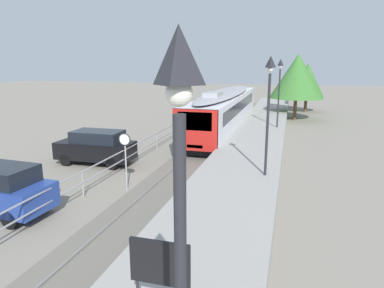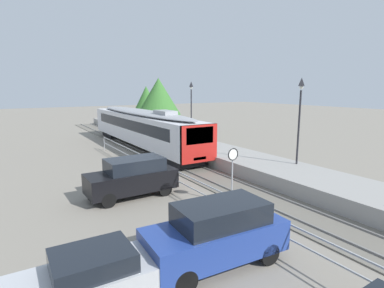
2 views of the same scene
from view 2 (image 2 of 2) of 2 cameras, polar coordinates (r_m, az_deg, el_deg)
The scene contains 13 objects.
ground_plane at distance 22.12m, azimuth -9.44°, elevation -4.53°, with size 160.00×160.00×0.00m, color gray.
track_rails at distance 23.36m, azimuth -2.62°, elevation -3.51°, with size 3.20×60.00×0.14m.
commuter_train at distance 29.18m, azimuth -9.34°, elevation 3.36°, with size 2.82×20.21×3.74m.
station_platform at distance 24.97m, azimuth 3.90°, elevation -1.64°, with size 3.90×60.00×0.90m, color #999691.
platform_lamp_mid_platform at distance 20.03m, azimuth 19.46°, elevation 6.90°, with size 0.34×0.34×5.35m.
platform_lamp_far_end at distance 29.72m, azimuth -0.14°, elevation 8.41°, with size 0.34×0.34×5.35m.
speed_limit_sign at distance 14.89m, azimuth 7.58°, elevation -3.32°, with size 0.61×0.10×2.81m.
carpark_fence at distance 13.35m, azimuth 6.07°, elevation -10.36°, with size 0.06×36.06×1.25m.
parked_suv_blue at distance 10.22m, azimuth 4.62°, elevation -16.15°, with size 4.70×2.15×2.04m.
parked_hatchback_silver at distance 8.98m, azimuth -19.12°, elevation -22.78°, with size 4.02×1.80×1.53m.
parked_suv_black at distance 16.38m, azimuth -11.01°, elevation -6.01°, with size 4.63×1.99×2.04m.
tree_behind_carpark at distance 39.37m, azimuth -6.23°, elevation 8.78°, with size 5.57×5.57×6.90m.
tree_behind_station_far at distance 46.27m, azimuth -8.48°, elevation 8.07°, with size 4.14×4.14×5.94m.
Camera 2 is at (-11.02, 2.17, 5.61)m, focal length 28.70 mm.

